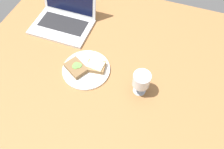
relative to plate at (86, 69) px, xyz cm
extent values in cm
cube|color=#9E6B3D|center=(7.79, -1.85, -2.07)|extent=(140.00, 140.00, 3.00)
cylinder|color=silver|center=(0.00, 0.00, 0.00)|extent=(24.43, 24.43, 1.15)
cube|color=brown|center=(-4.63, -2.21, 1.79)|extent=(13.30, 12.13, 2.43)
cylinder|color=#6BB74C|center=(-3.48, -0.99, 3.18)|extent=(3.25, 3.25, 0.36)
cylinder|color=#6BB74C|center=(-4.69, -1.41, 3.18)|extent=(3.34, 3.34, 0.37)
cylinder|color=#6BB74C|center=(-4.67, -0.87, 3.25)|extent=(2.86, 2.86, 0.49)
cube|color=#937047|center=(4.63, 2.21, 1.77)|extent=(10.01, 8.09, 2.40)
cube|color=#F4EAB7|center=(4.63, 2.21, 3.35)|extent=(8.10, 6.30, 0.76)
cylinder|color=white|center=(28.88, -2.47, -0.37)|extent=(6.09, 6.09, 0.40)
cylinder|color=white|center=(28.88, -2.47, 2.73)|extent=(1.12, 1.12, 5.81)
cylinder|color=white|center=(28.88, -2.47, 9.14)|extent=(7.98, 7.98, 7.01)
cylinder|color=white|center=(28.88, -2.47, 7.90)|extent=(7.34, 7.34, 4.53)
cube|color=silver|center=(-25.54, 23.00, 0.20)|extent=(34.00, 22.92, 1.55)
cube|color=#232326|center=(-25.54, 25.06, 1.06)|extent=(27.88, 12.61, 0.16)
camera|label=1|loc=(33.71, -55.38, 91.80)|focal=35.00mm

